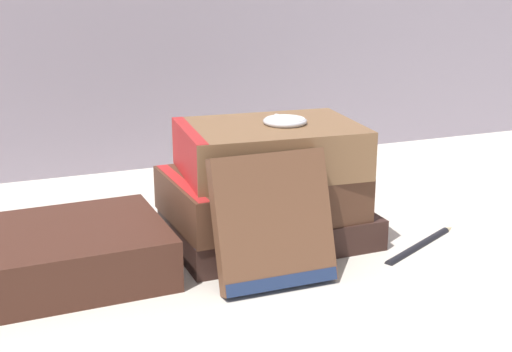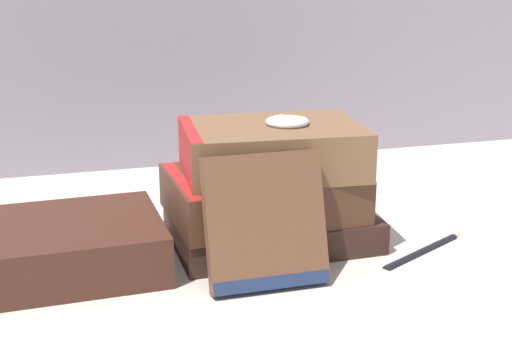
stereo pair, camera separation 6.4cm
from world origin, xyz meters
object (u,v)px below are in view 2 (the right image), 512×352
at_px(fountain_pen, 426,247).
at_px(pocket_watch, 287,122).
at_px(book_flat_bottom, 266,228).
at_px(book_flat_middle, 261,194).
at_px(book_leaning_front, 266,226).
at_px(book_side_left, 33,250).
at_px(book_flat_top, 267,149).

bearing_deg(fountain_pen, pocket_watch, 125.36).
relative_size(book_flat_bottom, book_flat_middle, 1.06).
bearing_deg(book_leaning_front, fountain_pen, 8.33).
bearing_deg(fountain_pen, book_flat_bottom, 127.74).
bearing_deg(book_flat_bottom, book_leaning_front, -108.18).
height_order(book_flat_middle, pocket_watch, pocket_watch).
bearing_deg(fountain_pen, book_side_left, 144.57).
bearing_deg(book_leaning_front, book_flat_middle, 75.98).
relative_size(pocket_watch, fountain_pen, 0.38).
height_order(book_flat_bottom, book_leaning_front, book_leaning_front).
xyz_separation_m(pocket_watch, fountain_pen, (0.13, -0.07, -0.13)).
bearing_deg(book_flat_middle, book_side_left, -179.04).
bearing_deg(book_flat_top, book_side_left, -171.72).
xyz_separation_m(book_flat_middle, book_side_left, (-0.23, -0.01, -0.03)).
height_order(book_flat_bottom, book_flat_middle, book_flat_middle).
height_order(book_flat_bottom, pocket_watch, pocket_watch).
xyz_separation_m(book_side_left, fountain_pen, (0.39, -0.05, -0.02)).
distance_m(book_flat_top, fountain_pen, 0.20).
bearing_deg(book_side_left, book_leaning_front, -23.12).
bearing_deg(book_flat_middle, fountain_pen, -25.74).
bearing_deg(pocket_watch, book_flat_middle, 178.00).
bearing_deg(book_flat_top, book_flat_middle, -167.05).
height_order(book_flat_middle, book_flat_top, book_flat_top).
bearing_deg(book_flat_bottom, book_flat_middle, -164.65).
bearing_deg(book_flat_bottom, fountain_pen, -25.44).
bearing_deg(book_flat_top, pocket_watch, -0.73).
bearing_deg(book_side_left, pocket_watch, 1.08).
bearing_deg(book_side_left, book_flat_top, 1.80).
distance_m(book_leaning_front, fountain_pen, 0.19).
bearing_deg(book_leaning_front, book_side_left, 158.72).
height_order(book_side_left, fountain_pen, book_side_left).
relative_size(book_side_left, pocket_watch, 4.90).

